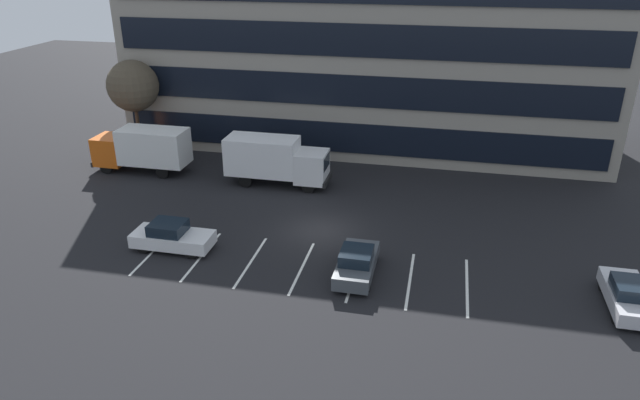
# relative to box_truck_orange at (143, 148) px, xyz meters

# --- Properties ---
(ground_plane) EXTENTS (120.00, 120.00, 0.00)m
(ground_plane) POSITION_rel_box_truck_orange_xyz_m (14.65, -6.48, -1.85)
(ground_plane) COLOR black
(office_building) EXTENTS (37.64, 12.93, 14.40)m
(office_building) POSITION_rel_box_truck_orange_xyz_m (14.65, 11.47, 5.35)
(office_building) COLOR gray
(office_building) RESTS_ON ground_plane
(lot_markings) EXTENTS (16.94, 5.40, 0.01)m
(lot_markings) POSITION_rel_box_truck_orange_xyz_m (14.65, -10.91, -1.84)
(lot_markings) COLOR silver
(lot_markings) RESTS_ON ground_plane
(box_truck_orange) EXTENTS (7.08, 2.34, 3.28)m
(box_truck_orange) POSITION_rel_box_truck_orange_xyz_m (0.00, 0.00, 0.00)
(box_truck_orange) COLOR #D85914
(box_truck_orange) RESTS_ON ground_plane
(box_truck_white) EXTENTS (7.15, 2.37, 3.31)m
(box_truck_white) POSITION_rel_box_truck_orange_xyz_m (10.08, -0.24, 0.02)
(box_truck_white) COLOR white
(box_truck_white) RESTS_ON ground_plane
(sedan_silver) EXTENTS (1.77, 4.22, 1.51)m
(sedan_silver) POSITION_rel_box_truck_orange_xyz_m (30.20, -11.23, -1.13)
(sedan_silver) COLOR silver
(sedan_silver) RESTS_ON ground_plane
(sedan_white) EXTENTS (4.42, 1.85, 1.58)m
(sedan_white) POSITION_rel_box_truck_orange_xyz_m (7.17, -10.45, -1.10)
(sedan_white) COLOR white
(sedan_white) RESTS_ON ground_plane
(sedan_charcoal) EXTENTS (1.79, 4.27, 1.53)m
(sedan_charcoal) POSITION_rel_box_truck_orange_xyz_m (17.54, -11.05, -1.12)
(sedan_charcoal) COLOR #474C51
(sedan_charcoal) RESTS_ON ground_plane
(bare_tree) EXTENTS (3.94, 3.94, 7.38)m
(bare_tree) POSITION_rel_box_truck_orange_xyz_m (-2.35, 3.75, 3.55)
(bare_tree) COLOR #473323
(bare_tree) RESTS_ON ground_plane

